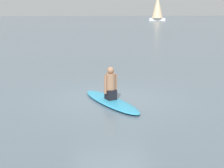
% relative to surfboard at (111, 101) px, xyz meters
% --- Properties ---
extents(ground_plane, '(400.00, 400.00, 0.00)m').
position_rel_surfboard_xyz_m(ground_plane, '(0.49, -0.18, -0.06)').
color(ground_plane, slate).
extents(surfboard, '(3.27, 1.46, 0.13)m').
position_rel_surfboard_xyz_m(surfboard, '(0.00, 0.00, 0.00)').
color(surfboard, '#339EC6').
rests_on(surfboard, ground).
extents(person_paddler, '(0.39, 0.44, 1.01)m').
position_rel_surfboard_xyz_m(person_paddler, '(0.00, 0.00, 0.52)').
color(person_paddler, black).
rests_on(person_paddler, surfboard).
extents(sailboat_near_left, '(4.26, 4.96, 8.47)m').
position_rel_surfboard_xyz_m(sailboat_near_left, '(86.06, -36.10, 3.88)').
color(sailboat_near_left, silver).
rests_on(sailboat_near_left, ground).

